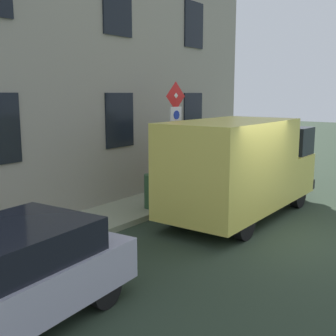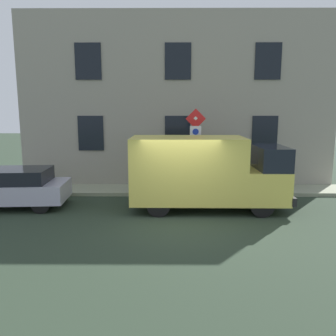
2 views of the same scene
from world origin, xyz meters
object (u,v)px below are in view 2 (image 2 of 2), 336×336
object	(u,v)px
sign_post_stacked	(195,141)
parked_hatchback	(10,187)
litter_bin	(174,180)
delivery_van	(205,171)
pedestrian	(275,166)
bicycle_purple	(236,179)
bicycle_red	(216,179)

from	to	relation	value
sign_post_stacked	parked_hatchback	distance (m)	6.99
litter_bin	delivery_van	bearing A→B (deg)	-152.99
parked_hatchback	sign_post_stacked	bearing A→B (deg)	-168.89
delivery_van	litter_bin	bearing A→B (deg)	117.40
sign_post_stacked	pedestrian	world-z (taller)	sign_post_stacked
delivery_van	bicycle_purple	distance (m)	3.34
delivery_van	pedestrian	xyz separation A→B (m)	(2.67, -3.22, -0.26)
pedestrian	delivery_van	bearing A→B (deg)	83.26
bicycle_red	sign_post_stacked	bearing A→B (deg)	34.49
bicycle_red	pedestrian	distance (m)	2.51
bicycle_red	litter_bin	xyz separation A→B (m)	(-0.75, 1.82, 0.08)
sign_post_stacked	bicycle_red	size ratio (longest dim) A/B	1.86
pedestrian	parked_hatchback	bearing A→B (deg)	57.66
pedestrian	sign_post_stacked	bearing A→B (deg)	56.20
delivery_van	litter_bin	xyz separation A→B (m)	(2.05, 1.04, -0.74)
sign_post_stacked	litter_bin	distance (m)	1.83
parked_hatchback	pedestrian	bearing A→B (deg)	-169.64
bicycle_red	litter_bin	bearing A→B (deg)	14.46
bicycle_red	litter_bin	world-z (taller)	litter_bin
delivery_van	litter_bin	world-z (taller)	delivery_van
sign_post_stacked	bicycle_purple	size ratio (longest dim) A/B	1.86
sign_post_stacked	pedestrian	xyz separation A→B (m)	(0.77, -3.42, -1.14)
pedestrian	litter_bin	xyz separation A→B (m)	(-0.62, 4.26, -0.48)
bicycle_purple	parked_hatchback	bearing A→B (deg)	12.06
parked_hatchback	delivery_van	bearing A→B (deg)	174.98
pedestrian	litter_bin	bearing A→B (deg)	51.85
bicycle_purple	litter_bin	distance (m)	2.78
bicycle_purple	litter_bin	world-z (taller)	litter_bin
bicycle_purple	delivery_van	bearing A→B (deg)	54.32
sign_post_stacked	bicycle_red	xyz separation A→B (m)	(0.89, -0.98, -1.70)
bicycle_purple	pedestrian	distance (m)	1.68
delivery_van	bicycle_red	size ratio (longest dim) A/B	3.11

